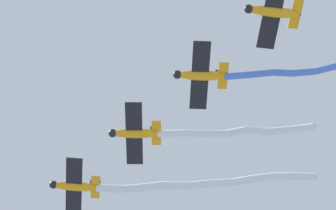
{
  "coord_description": "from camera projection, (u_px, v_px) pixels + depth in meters",
  "views": [
    {
      "loc": [
        -37.06,
        -24.06,
        7.16
      ],
      "look_at": [
        -8.28,
        -13.69,
        65.71
      ],
      "focal_mm": 65.2,
      "sensor_mm": 36.0,
      "label": 1
    }
  ],
  "objects": [
    {
      "name": "smoke_trail_right_wing",
      "position": [
        304.0,
        70.0,
        64.47
      ],
      "size": [
        4.72,
        16.54,
        1.54
      ],
      "color": "#4C75DB"
    },
    {
      "name": "airplane_slot",
      "position": [
        272.0,
        12.0,
        61.56
      ],
      "size": [
        7.86,
        6.12,
        1.99
      ],
      "rotation": [
        0.0,
        0.0,
        2.04
      ],
      "color": "orange"
    },
    {
      "name": "smoke_trail_lead",
      "position": [
        208.0,
        183.0,
        72.1
      ],
      "size": [
        9.92,
        24.86,
        3.93
      ],
      "color": "white"
    },
    {
      "name": "airplane_right_wing",
      "position": [
        200.0,
        75.0,
        64.57
      ],
      "size": [
        7.99,
        6.17,
        1.99
      ],
      "rotation": [
        0.0,
        0.0,
        1.95
      ],
      "color": "orange"
    },
    {
      "name": "smoke_trail_left_wing",
      "position": [
        236.0,
        132.0,
        66.45
      ],
      "size": [
        5.05,
        16.82,
        2.34
      ],
      "color": "white"
    },
    {
      "name": "airplane_lead",
      "position": [
        75.0,
        186.0,
        70.57
      ],
      "size": [
        7.92,
        6.15,
        1.99
      ],
      "rotation": [
        0.0,
        0.0,
        2.0
      ],
      "color": "orange"
    },
    {
      "name": "airplane_left_wing",
      "position": [
        135.0,
        133.0,
        67.57
      ],
      "size": [
        8.03,
        6.18,
        1.99
      ],
      "rotation": [
        0.0,
        0.0,
        1.92
      ],
      "color": "orange"
    }
  ]
}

